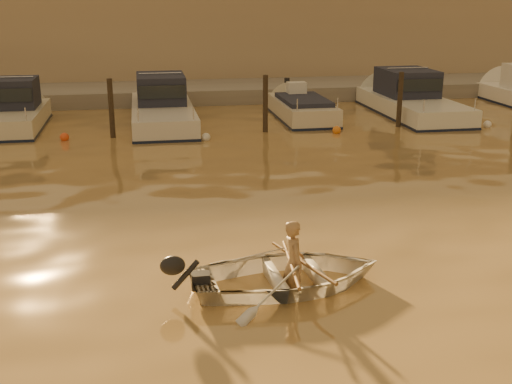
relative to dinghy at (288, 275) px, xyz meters
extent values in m
plane|color=olive|center=(2.24, -1.42, -0.22)|extent=(160.00, 160.00, 0.00)
imported|color=silver|center=(0.00, 0.00, 0.00)|extent=(3.41, 2.54, 0.67)
imported|color=#9D784E|center=(0.10, 0.01, 0.22)|extent=(0.39, 0.56, 1.47)
cylinder|color=brown|center=(0.25, 0.02, 0.20)|extent=(0.63, 2.04, 0.13)
cylinder|color=olive|center=(0.05, 0.00, 0.20)|extent=(0.29, 2.10, 0.13)
cylinder|color=#2D2319|center=(-3.26, 12.38, 0.68)|extent=(0.18, 0.18, 2.20)
cylinder|color=#2D2319|center=(2.04, 12.38, 0.68)|extent=(0.18, 0.18, 2.20)
cylinder|color=#2D2319|center=(7.04, 12.38, 0.68)|extent=(0.18, 0.18, 2.20)
sphere|color=#DE491A|center=(-4.85, 12.26, -0.12)|extent=(0.30, 0.30, 0.30)
sphere|color=silver|center=(-0.18, 11.38, -0.12)|extent=(0.30, 0.30, 0.30)
sphere|color=orange|center=(4.47, 11.72, -0.12)|extent=(0.30, 0.30, 0.30)
sphere|color=white|center=(10.21, 11.68, -0.12)|extent=(0.30, 0.30, 0.30)
cube|color=gray|center=(2.24, 20.08, -0.07)|extent=(52.00, 4.00, 1.00)
cube|color=#9E8466|center=(2.24, 25.58, 2.18)|extent=(46.00, 7.00, 4.80)
camera|label=1|loc=(-2.28, -9.60, 4.54)|focal=45.00mm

